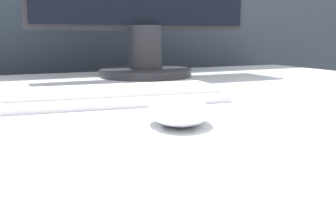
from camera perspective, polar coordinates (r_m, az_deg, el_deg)
The scene contains 3 objects.
partition_panel at distance 1.29m, azimuth -14.07°, elevation 5.38°, with size 5.00×0.03×1.43m.
computer_mouse_near at distance 0.47m, azimuth 1.60°, elevation -0.81°, with size 0.11×0.12×0.03m.
keyboard at distance 0.62m, azimuth -11.61°, elevation 1.17°, with size 0.45×0.16×0.02m.
Camera 1 is at (-0.24, -0.61, 0.82)m, focal length 42.00 mm.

